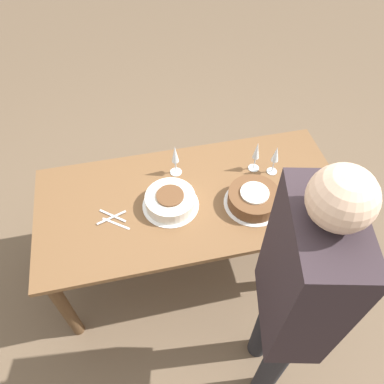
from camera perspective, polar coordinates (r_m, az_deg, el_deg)
name	(u,v)px	position (r m, az deg, el deg)	size (l,w,h in m)	color
ground_plane	(192,260)	(2.75, 0.00, -10.27)	(12.00, 12.00, 0.00)	brown
dining_table	(192,208)	(2.22, 0.00, -2.46)	(1.77, 0.82, 0.72)	brown
cake_center_white	(170,201)	(2.08, -3.31, -1.34)	(0.32, 0.32, 0.09)	white
cake_front_chocolate	(254,198)	(2.11, 9.37, -0.97)	(0.33, 0.33, 0.10)	white
wine_glass_near	(276,156)	(2.23, 12.61, 5.41)	(0.06, 0.06, 0.20)	silver
wine_glass_far	(256,153)	(2.23, 9.78, 5.94)	(0.07, 0.07, 0.21)	silver
wine_glass_extra	(175,156)	(2.18, -2.58, 5.48)	(0.07, 0.07, 0.22)	silver
dessert_plate_right	(321,189)	(2.31, 19.04, 0.44)	(0.16, 0.16, 0.01)	beige
fork_pile	(113,219)	(2.09, -11.88, -4.04)	(0.17, 0.17, 0.01)	silver
person_cutting	(295,293)	(1.54, 15.41, -14.58)	(0.31, 0.44, 1.72)	#232328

